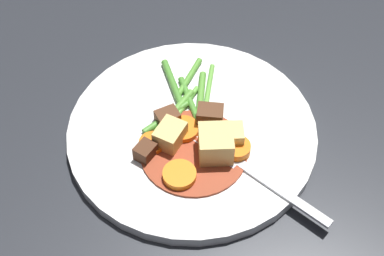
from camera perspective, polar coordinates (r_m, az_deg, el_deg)
The scene contains 22 objects.
ground_plane at distance 0.65m, azimuth 0.00°, elevation -0.78°, with size 3.00×3.00×0.00m, color #26282D.
dinner_plate at distance 0.65m, azimuth 0.00°, elevation -0.39°, with size 0.28×0.28×0.01m, color white.
stew_sauce at distance 0.62m, azimuth -0.08°, elevation -2.41°, with size 0.12×0.12×0.00m, color #93381E.
carrot_slice_0 at distance 0.63m, azimuth -4.03°, elevation -1.59°, with size 0.03×0.03×0.01m, color orange.
carrot_slice_1 at distance 0.62m, azimuth 4.48°, elevation -2.11°, with size 0.03×0.03×0.01m, color orange.
carrot_slice_2 at distance 0.64m, azimuth -0.88°, elevation -0.17°, with size 0.04×0.04×0.01m, color orange.
carrot_slice_3 at distance 0.60m, azimuth -1.27°, elevation -4.80°, with size 0.04×0.04×0.01m, color orange.
potato_chunk_0 at distance 0.61m, azimuth 2.40°, elevation -1.67°, with size 0.04×0.04×0.03m, color #DBBC6B.
potato_chunk_1 at distance 0.62m, azimuth -2.21°, elevation -0.78°, with size 0.03×0.03×0.03m, color #DBBC6B.
potato_chunk_2 at distance 0.62m, azimuth 3.69°, elevation -0.87°, with size 0.03×0.03×0.02m, color #DBBC6B.
meat_chunk_0 at distance 0.64m, azimuth 1.83°, elevation 1.15°, with size 0.03×0.02×0.03m, color #56331E.
meat_chunk_1 at distance 0.61m, azimuth -4.71°, elevation -2.38°, with size 0.02×0.02×0.02m, color #4C2B19.
meat_chunk_2 at distance 0.64m, azimuth -2.48°, elevation 1.09°, with size 0.02×0.03×0.02m, color #56331E.
green_bean_0 at distance 0.66m, azimuth 0.22°, elevation 2.69°, with size 0.01×0.01×0.08m, color #4C8E33.
green_bean_1 at distance 0.66m, azimuth -0.63°, elevation 2.46°, with size 0.01×0.01×0.06m, color #66AD42.
green_bean_2 at distance 0.68m, azimuth -1.97°, elevation 4.58°, with size 0.01×0.01×0.07m, color #4C8E33.
green_bean_3 at distance 0.68m, azimuth 1.67°, elevation 3.89°, with size 0.01×0.01×0.08m, color #66AD42.
green_bean_4 at distance 0.65m, azimuth -1.78°, elevation 1.63°, with size 0.01×0.01×0.07m, color #599E38.
green_bean_5 at distance 0.67m, azimuth 0.87°, elevation 3.08°, with size 0.01×0.01×0.08m, color #599E38.
green_bean_6 at distance 0.69m, azimuth -0.42°, elevation 5.01°, with size 0.01×0.01×0.07m, color #599E38.
green_bean_7 at distance 0.65m, azimuth -2.65°, elevation 1.04°, with size 0.01×0.01×0.06m, color #4C8E33.
fork at distance 0.61m, azimuth 6.39°, elevation -4.61°, with size 0.13×0.14×0.00m.
Camera 1 is at (0.40, -0.02, 0.51)m, focal length 53.00 mm.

